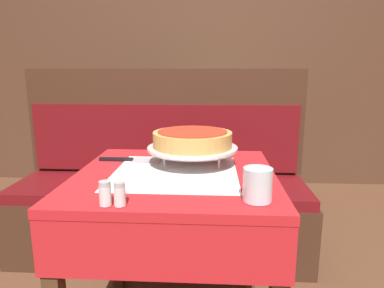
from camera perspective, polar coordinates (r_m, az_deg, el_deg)
name	(u,v)px	position (r m, az deg, el deg)	size (l,w,h in m)	color
dining_table_front	(176,203)	(1.30, -2.74, -9.82)	(0.73, 0.73, 0.72)	red
dining_table_rear	(212,129)	(2.82, 3.31, 2.55)	(0.72, 0.72, 0.73)	#1E6B33
booth_bench	(162,201)	(2.10, -5.08, -9.50)	(1.72, 0.52, 1.10)	#3D2316
back_wall_panel	(199,58)	(3.31, 1.10, 14.08)	(6.00, 0.04, 2.40)	#4C2D1E
pizza_pan_stand	(192,149)	(1.34, 0.08, -0.85)	(0.35, 0.35, 0.07)	#ADADB2
deep_dish_pizza	(192,139)	(1.33, 0.08, 0.88)	(0.31, 0.31, 0.06)	tan
pizza_server	(134,160)	(1.44, -9.69, -2.63)	(0.26, 0.10, 0.01)	#BCBCC1
water_glass_near	(258,185)	(1.00, 10.87, -6.65)	(0.08, 0.08, 0.10)	silver
salt_shaker	(105,194)	(0.98, -14.28, -8.01)	(0.03, 0.03, 0.07)	silver
pepper_shaker	(120,194)	(0.97, -11.95, -8.16)	(0.03, 0.03, 0.07)	silver
condiment_caddy	(212,110)	(2.85, 3.32, 5.74)	(0.15, 0.15, 0.18)	black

